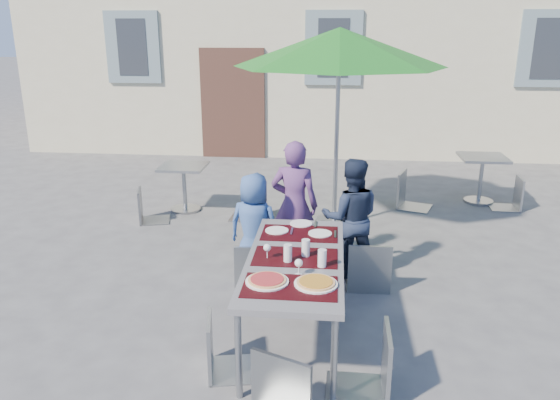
# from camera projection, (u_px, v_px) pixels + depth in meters

# --- Properties ---
(ground) EXTENTS (90.00, 90.00, 0.00)m
(ground) POSITION_uv_depth(u_px,v_px,m) (317.00, 388.00, 4.10)
(ground) COLOR #49494C
(ground) RESTS_ON ground
(dining_table) EXTENTS (0.80, 1.85, 0.76)m
(dining_table) POSITION_uv_depth(u_px,v_px,m) (295.00, 263.00, 4.58)
(dining_table) COLOR #49494E
(dining_table) RESTS_ON ground
(pizza_near_left) EXTENTS (0.33, 0.33, 0.03)m
(pizza_near_left) POSITION_uv_depth(u_px,v_px,m) (267.00, 280.00, 4.10)
(pizza_near_left) COLOR white
(pizza_near_left) RESTS_ON dining_table
(pizza_near_right) EXTENTS (0.33, 0.33, 0.03)m
(pizza_near_right) POSITION_uv_depth(u_px,v_px,m) (316.00, 283.00, 4.06)
(pizza_near_right) COLOR white
(pizza_near_right) RESTS_ON dining_table
(glassware) EXTENTS (0.52, 0.43, 0.15)m
(glassware) POSITION_uv_depth(u_px,v_px,m) (301.00, 254.00, 4.43)
(glassware) COLOR silver
(glassware) RESTS_ON dining_table
(place_settings) EXTENTS (0.67, 0.47, 0.01)m
(place_settings) POSITION_uv_depth(u_px,v_px,m) (300.00, 229.00, 5.17)
(place_settings) COLOR white
(place_settings) RESTS_ON dining_table
(child_0) EXTENTS (0.63, 0.49, 1.16)m
(child_0) POSITION_uv_depth(u_px,v_px,m) (254.00, 227.00, 5.75)
(child_0) COLOR #355592
(child_0) RESTS_ON ground
(child_1) EXTENTS (0.57, 0.42, 1.45)m
(child_1) POSITION_uv_depth(u_px,v_px,m) (294.00, 205.00, 5.98)
(child_1) COLOR #59346A
(child_1) RESTS_ON ground
(child_2) EXTENTS (0.65, 0.39, 1.30)m
(child_2) POSITION_uv_depth(u_px,v_px,m) (351.00, 218.00, 5.80)
(child_2) COLOR #1A243B
(child_2) RESTS_ON ground
(chair_0) EXTENTS (0.50, 0.50, 1.02)m
(chair_0) POSITION_uv_depth(u_px,v_px,m) (257.00, 237.00, 5.41)
(chair_0) COLOR gray
(chair_0) RESTS_ON ground
(chair_1) EXTENTS (0.51, 0.52, 1.03)m
(chair_1) POSITION_uv_depth(u_px,v_px,m) (320.00, 231.00, 5.56)
(chair_1) COLOR gray
(chair_1) RESTS_ON ground
(chair_2) EXTENTS (0.45, 0.46, 0.99)m
(chair_2) POSITION_uv_depth(u_px,v_px,m) (370.00, 237.00, 5.48)
(chair_2) COLOR gray
(chair_2) RESTS_ON ground
(chair_3) EXTENTS (0.47, 0.47, 0.90)m
(chair_3) POSITION_uv_depth(u_px,v_px,m) (221.00, 312.00, 4.14)
(chair_3) COLOR #93989E
(chair_3) RESTS_ON ground
(chair_4) EXTENTS (0.45, 0.45, 1.00)m
(chair_4) POSITION_uv_depth(u_px,v_px,m) (374.00, 323.00, 3.86)
(chair_4) COLOR #8F959A
(chair_4) RESTS_ON ground
(chair_5) EXTENTS (0.59, 0.59, 1.01)m
(chair_5) POSITION_uv_depth(u_px,v_px,m) (273.00, 357.00, 3.45)
(chair_5) COLOR gray
(chair_5) RESTS_ON ground
(patio_umbrella) EXTENTS (2.66, 2.66, 2.59)m
(patio_umbrella) POSITION_uv_depth(u_px,v_px,m) (339.00, 49.00, 6.69)
(patio_umbrella) COLOR #94969B
(patio_umbrella) RESTS_ON ground
(cafe_table_0) EXTENTS (0.64, 0.64, 0.68)m
(cafe_table_0) POSITION_uv_depth(u_px,v_px,m) (184.00, 181.00, 7.93)
(cafe_table_0) COLOR #94969B
(cafe_table_0) RESTS_ON ground
(bg_chair_l_0) EXTENTS (0.49, 0.49, 0.89)m
(bg_chair_l_0) POSITION_uv_depth(u_px,v_px,m) (146.00, 186.00, 7.46)
(bg_chair_l_0) COLOR slate
(bg_chair_l_0) RESTS_ON ground
(bg_chair_r_0) EXTENTS (0.43, 0.43, 0.92)m
(bg_chair_r_0) POSITION_uv_depth(u_px,v_px,m) (251.00, 182.00, 7.58)
(bg_chair_r_0) COLOR gray
(bg_chair_r_0) RESTS_ON ground
(cafe_table_1) EXTENTS (0.68, 0.68, 0.73)m
(cafe_table_1) POSITION_uv_depth(u_px,v_px,m) (482.00, 172.00, 8.29)
(cafe_table_1) COLOR #94969B
(cafe_table_1) RESTS_ON ground
(bg_chair_l_1) EXTENTS (0.58, 0.58, 1.02)m
(bg_chair_l_1) POSITION_uv_depth(u_px,v_px,m) (410.00, 168.00, 8.04)
(bg_chair_l_1) COLOR gray
(bg_chair_l_1) RESTS_ON ground
(bg_chair_r_1) EXTENTS (0.42, 0.41, 0.90)m
(bg_chair_r_1) POSITION_uv_depth(u_px,v_px,m) (514.00, 174.00, 7.99)
(bg_chair_r_1) COLOR #90949B
(bg_chair_r_1) RESTS_ON ground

